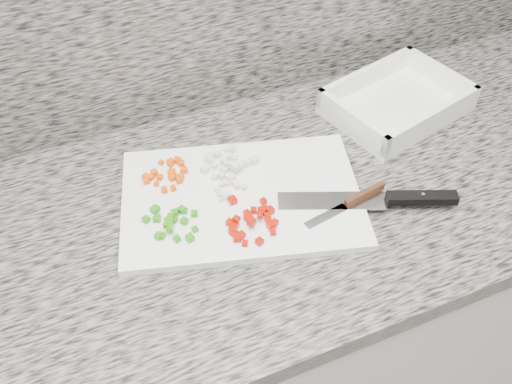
% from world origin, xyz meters
% --- Properties ---
extents(cabinet, '(3.92, 0.62, 0.86)m').
position_xyz_m(cabinet, '(0.00, 1.44, 0.43)').
color(cabinet, white).
rests_on(cabinet, ground).
extents(countertop, '(3.96, 0.64, 0.04)m').
position_xyz_m(countertop, '(0.00, 1.44, 0.88)').
color(countertop, slate).
rests_on(countertop, cabinet).
extents(cutting_board, '(0.49, 0.39, 0.01)m').
position_xyz_m(cutting_board, '(0.07, 1.45, 0.91)').
color(cutting_board, white).
rests_on(cutting_board, countertop).
extents(carrot_pile, '(0.09, 0.09, 0.01)m').
position_xyz_m(carrot_pile, '(-0.04, 1.55, 0.92)').
color(carrot_pile, '#E04C04').
rests_on(carrot_pile, cutting_board).
extents(onion_pile, '(0.11, 0.11, 0.02)m').
position_xyz_m(onion_pile, '(0.07, 1.53, 0.92)').
color(onion_pile, beige).
rests_on(onion_pile, cutting_board).
extents(green_pepper_pile, '(0.10, 0.10, 0.02)m').
position_xyz_m(green_pepper_pile, '(-0.07, 1.43, 0.92)').
color(green_pepper_pile, '#27870C').
rests_on(green_pepper_pile, cutting_board).
extents(red_pepper_pile, '(0.09, 0.12, 0.02)m').
position_xyz_m(red_pepper_pile, '(0.06, 1.38, 0.92)').
color(red_pepper_pile, '#A81102').
rests_on(red_pepper_pile, cutting_board).
extents(garlic_pile, '(0.06, 0.05, 0.01)m').
position_xyz_m(garlic_pile, '(0.05, 1.47, 0.92)').
color(garlic_pile, beige).
rests_on(garlic_pile, cutting_board).
extents(chef_knife, '(0.31, 0.15, 0.02)m').
position_xyz_m(chef_knife, '(0.31, 1.33, 0.92)').
color(chef_knife, silver).
rests_on(chef_knife, cutting_board).
extents(paring_knife, '(0.17, 0.04, 0.02)m').
position_xyz_m(paring_knife, '(0.25, 1.35, 0.92)').
color(paring_knife, silver).
rests_on(paring_knife, cutting_board).
extents(tray, '(0.32, 0.26, 0.06)m').
position_xyz_m(tray, '(0.47, 1.57, 0.92)').
color(tray, white).
rests_on(tray, countertop).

